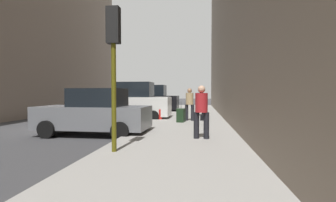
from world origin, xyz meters
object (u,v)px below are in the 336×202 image
Objects in this scene: parked_black_suv at (151,100)px; fire_hydrant at (160,113)px; parked_gray_coupe at (95,113)px; traffic_light at (114,47)px; pedestrian_in_red_jacket at (201,109)px; pedestrian_in_tan_coat at (190,103)px; rolling_suitcase at (181,115)px; duffel_bag at (203,118)px; parked_white_van at (132,103)px; pedestrian_with_fedora at (201,100)px.

fire_hydrant is at bearing -75.40° from parked_black_suv.
traffic_light is (1.85, -3.25, 1.91)m from parked_gray_coupe.
traffic_light is at bearing -135.90° from pedestrian_in_red_jacket.
pedestrian_in_tan_coat is at bearing 96.14° from pedestrian_in_red_jacket.
duffel_bag is at bearing 40.73° from rolling_suitcase.
parked_black_suv is 2.72× the size of pedestrian_in_red_jacket.
pedestrian_in_red_jacket is (4.05, -12.86, 0.07)m from parked_black_suv.
parked_black_suv is 6.62× the size of fire_hydrant.
pedestrian_in_tan_coat reaches higher than parked_gray_coupe.
parked_white_van is at bearing 145.26° from rolling_suitcase.
parked_gray_coupe is at bearing -129.26° from pedestrian_in_tan_coat.
rolling_suitcase is at bearing -69.51° from parked_black_suv.
parked_black_suv is at bearing 107.46° from pedestrian_in_red_jacket.
fire_hydrant is 8.37m from traffic_light.
duffel_bag is (0.72, 0.26, -0.81)m from pedestrian_in_tan_coat.
pedestrian_in_red_jacket is at bearing -69.31° from fire_hydrant.
fire_hydrant is 3.51m from pedestrian_with_fedora.
parked_black_suv reaches higher than fire_hydrant.
pedestrian_with_fedora reaches higher than duffel_bag.
pedestrian_with_fedora is at bearing 23.44° from parked_white_van.
parked_white_van and parked_black_suv have the same top height.
parked_white_van reaches higher than rolling_suitcase.
traffic_light is 3.47m from pedestrian_in_red_jacket.
parked_white_van is at bearing -90.00° from parked_black_suv.
pedestrian_in_tan_coat reaches higher than fire_hydrant.
parked_gray_coupe reaches higher than rolling_suitcase.
parked_black_suv is at bearing 104.60° from fire_hydrant.
traffic_light reaches higher than duffel_bag.
parked_black_suv is at bearing 133.27° from pedestrian_with_fedora.
pedestrian_in_tan_coat is at bearing -160.30° from duffel_bag.
parked_black_suv reaches higher than rolling_suitcase.
duffel_bag is at bearing 47.07° from parked_gray_coupe.
traffic_light reaches higher than parked_gray_coupe.
duffel_bag is (1.12, 0.97, -0.20)m from rolling_suitcase.
duffel_bag is (4.19, 4.50, -0.56)m from parked_gray_coupe.
parked_white_van is (-0.00, 5.66, 0.18)m from parked_gray_coupe.
rolling_suitcase is (1.26, -1.27, -0.01)m from fire_hydrant.
parked_white_van is 4.41m from duffel_bag.
fire_hydrant is at bearing 134.70° from rolling_suitcase.
parked_black_suv is 13.48m from pedestrian_in_red_jacket.
pedestrian_with_fedora is at bearing 61.31° from parked_gray_coupe.
parked_black_suv is 15.20m from traffic_light.
parked_white_van is 7.90m from pedestrian_in_red_jacket.
parked_black_suv is 8.39m from duffel_bag.
parked_white_van is 0.99× the size of parked_black_suv.
parked_white_van is 2.06m from fire_hydrant.
pedestrian_in_tan_coat is at bearing 77.85° from traffic_light.
parked_white_van is 4.43m from pedestrian_with_fedora.
duffel_bag is at bearing -59.93° from parked_black_suv.
parked_white_van is at bearing -156.56° from pedestrian_with_fedora.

